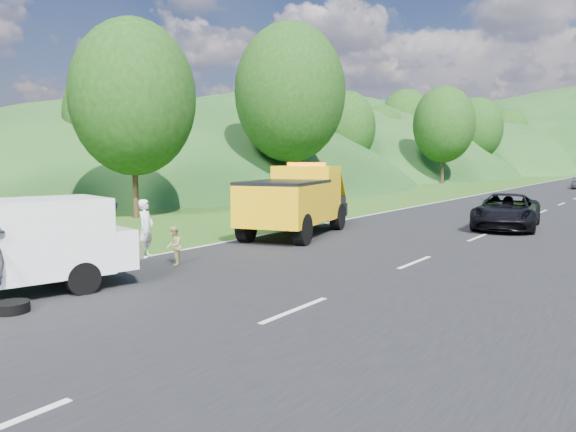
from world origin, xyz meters
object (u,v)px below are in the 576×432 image
Objects in this scene: woman at (147,258)px; child at (174,266)px; passing_suv at (506,229)px; suitcase at (138,250)px; spare_tire at (11,313)px; tow_truck at (296,200)px.

child is (1.60, -0.42, 0.00)m from woman.
passing_suv is at bearing -49.81° from woman.
spare_tire is (2.53, -5.21, -0.27)m from suitcase.
woman is 3.11× the size of suitcase.
tow_truck is 12.35× the size of suitcase.
spare_tire is (2.49, -5.50, 0.00)m from woman.
tow_truck reaches higher than passing_suv.
suitcase is at bearing -112.88° from tow_truck.
suitcase is 0.80× the size of spare_tire.
spare_tire is (0.89, -5.08, 0.00)m from child.
suitcase reaches higher than spare_tire.
woman is at bearing 81.40° from suitcase.
suitcase reaches higher than child.
passing_suv is (4.55, 18.54, 0.00)m from spare_tire.
woman is 6.03m from spare_tire.
child is 5.15m from spare_tire.
passing_suv is at bearing 76.20° from spare_tire.
suitcase is (-1.04, -6.73, -1.07)m from tow_truck.
woman is 14.83m from passing_suv.
suitcase is at bearing 149.96° from woman.
child is (0.60, -6.87, -1.35)m from tow_truck.
woman is 0.40m from suitcase.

